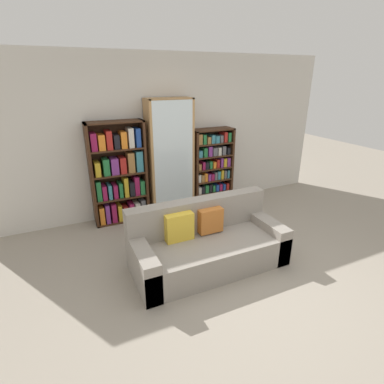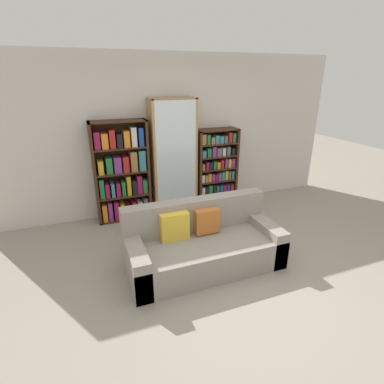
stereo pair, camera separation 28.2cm
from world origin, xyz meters
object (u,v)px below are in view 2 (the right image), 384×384
object	(u,v)px
couch	(203,245)
display_cabinet	(173,158)
wine_bottle	(210,214)
bookshelf_left	(122,174)
bookshelf_right	(216,169)

from	to	relation	value
couch	display_cabinet	xyz separation A→B (m)	(0.18, 1.76, 0.71)
wine_bottle	bookshelf_left	bearing A→B (deg)	152.26
bookshelf_left	display_cabinet	distance (m)	0.91
display_cabinet	wine_bottle	bearing A→B (deg)	-57.80
couch	bookshelf_right	xyz separation A→B (m)	(1.01, 1.77, 0.42)
couch	bookshelf_left	distance (m)	1.98
bookshelf_right	display_cabinet	bearing A→B (deg)	-178.96
bookshelf_right	couch	bearing A→B (deg)	-119.64
couch	bookshelf_left	size ratio (longest dim) A/B	1.17
couch	bookshelf_left	xyz separation A→B (m)	(-0.71, 1.77, 0.52)
bookshelf_left	wine_bottle	size ratio (longest dim) A/B	4.50
wine_bottle	bookshelf_right	bearing A→B (deg)	59.58
display_cabinet	bookshelf_right	bearing A→B (deg)	1.04
bookshelf_left	display_cabinet	xyz separation A→B (m)	(0.89, -0.01, 0.19)
display_cabinet	bookshelf_left	bearing A→B (deg)	179.04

